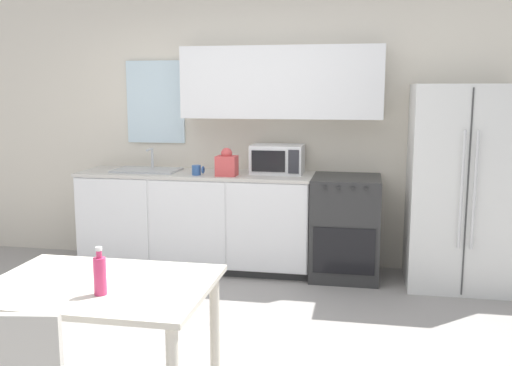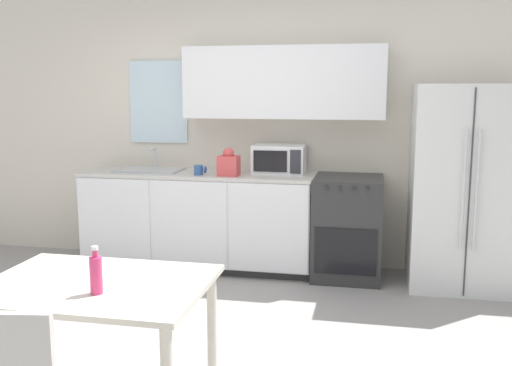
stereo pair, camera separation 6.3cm
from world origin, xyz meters
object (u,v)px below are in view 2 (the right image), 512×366
(drink_bottle, at_px, (96,274))
(oven_range, at_px, (347,227))
(microwave, at_px, (280,159))
(coffee_mug, at_px, (199,170))
(dining_table, at_px, (97,301))
(refrigerator, at_px, (463,187))

(drink_bottle, bearing_deg, oven_range, 68.35)
(microwave, height_order, drink_bottle, microwave)
(coffee_mug, distance_m, dining_table, 2.47)
(oven_range, distance_m, dining_table, 2.84)
(refrigerator, bearing_deg, oven_range, 177.64)
(oven_range, bearing_deg, dining_table, -114.35)
(refrigerator, bearing_deg, coffee_mug, -177.36)
(oven_range, bearing_deg, microwave, 170.38)
(coffee_mug, bearing_deg, dining_table, -85.39)
(oven_range, xyz_separation_m, refrigerator, (0.98, -0.04, 0.42))
(oven_range, distance_m, coffee_mug, 1.47)
(oven_range, distance_m, refrigerator, 1.07)
(oven_range, xyz_separation_m, coffee_mug, (-1.37, -0.15, 0.52))
(coffee_mug, bearing_deg, refrigerator, 2.64)
(microwave, height_order, coffee_mug, microwave)
(microwave, relative_size, drink_bottle, 2.05)
(oven_range, height_order, coffee_mug, coffee_mug)
(coffee_mug, bearing_deg, microwave, 20.00)
(refrigerator, bearing_deg, dining_table, -130.20)
(coffee_mug, bearing_deg, drink_bottle, -83.83)
(microwave, relative_size, coffee_mug, 4.25)
(refrigerator, height_order, drink_bottle, refrigerator)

